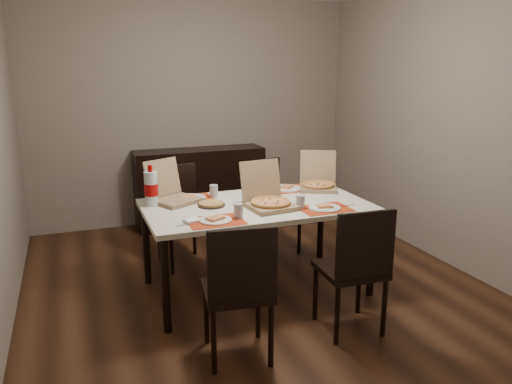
# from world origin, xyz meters

# --- Properties ---
(ground) EXTENTS (3.80, 4.00, 0.02)m
(ground) POSITION_xyz_m (0.00, 0.00, -0.01)
(ground) COLOR #412414
(ground) RESTS_ON ground
(room_walls) EXTENTS (3.84, 4.02, 2.62)m
(room_walls) POSITION_xyz_m (0.00, 0.43, 1.73)
(room_walls) COLOR gray
(room_walls) RESTS_ON ground
(sideboard) EXTENTS (1.50, 0.40, 0.90)m
(sideboard) POSITION_xyz_m (0.00, 1.78, 0.45)
(sideboard) COLOR black
(sideboard) RESTS_ON ground
(dining_table) EXTENTS (1.80, 1.00, 0.75)m
(dining_table) POSITION_xyz_m (-0.02, -0.13, 0.68)
(dining_table) COLOR beige
(dining_table) RESTS_ON ground
(chair_near_left) EXTENTS (0.47, 0.47, 0.93)m
(chair_near_left) POSITION_xyz_m (-0.49, -1.08, 0.51)
(chair_near_left) COLOR black
(chair_near_left) RESTS_ON ground
(chair_near_right) EXTENTS (0.44, 0.44, 0.93)m
(chair_near_right) POSITION_xyz_m (0.37, -1.04, 0.51)
(chair_near_right) COLOR black
(chair_near_right) RESTS_ON ground
(chair_far_left) EXTENTS (0.47, 0.47, 0.93)m
(chair_far_left) POSITION_xyz_m (-0.48, 0.70, 0.51)
(chair_far_left) COLOR black
(chair_far_left) RESTS_ON ground
(chair_far_right) EXTENTS (0.52, 0.52, 0.93)m
(chair_far_right) POSITION_xyz_m (0.43, 0.66, 0.51)
(chair_far_right) COLOR black
(chair_far_right) RESTS_ON ground
(setting_near_left) EXTENTS (0.51, 0.30, 0.11)m
(setting_near_left) POSITION_xyz_m (-0.43, -0.46, 0.77)
(setting_near_left) COLOR #BB2C0C
(setting_near_left) RESTS_ON dining_table
(setting_near_right) EXTENTS (0.50, 0.30, 0.11)m
(setting_near_right) POSITION_xyz_m (0.39, -0.44, 0.77)
(setting_near_right) COLOR #BB2C0C
(setting_near_right) RESTS_ON dining_table
(setting_far_left) EXTENTS (0.50, 0.30, 0.11)m
(setting_far_left) POSITION_xyz_m (-0.46, 0.20, 0.77)
(setting_far_left) COLOR #BB2C0C
(setting_far_left) RESTS_ON dining_table
(setting_far_right) EXTENTS (0.49, 0.30, 0.11)m
(setting_far_right) POSITION_xyz_m (0.37, 0.22, 0.77)
(setting_far_right) COLOR #BB2C0C
(setting_far_right) RESTS_ON dining_table
(napkin_loose) EXTENTS (0.15, 0.15, 0.02)m
(napkin_loose) POSITION_xyz_m (0.10, -0.11, 0.76)
(napkin_loose) COLOR white
(napkin_loose) RESTS_ON dining_table
(pizza_box_center) EXTENTS (0.39, 0.43, 0.35)m
(pizza_box_center) POSITION_xyz_m (0.04, -0.26, 0.81)
(pizza_box_center) COLOR #846B4C
(pizza_box_center) RESTS_ON dining_table
(pizza_box_right) EXTENTS (0.45, 0.47, 0.33)m
(pizza_box_right) POSITION_xyz_m (0.69, 0.15, 0.80)
(pizza_box_right) COLOR #846B4C
(pizza_box_right) RESTS_ON dining_table
(pizza_box_left) EXTENTS (0.47, 0.49, 0.34)m
(pizza_box_left) POSITION_xyz_m (-0.64, 0.18, 0.81)
(pizza_box_left) COLOR #846B4C
(pizza_box_left) RESTS_ON dining_table
(faina_plate) EXTENTS (0.22, 0.22, 0.03)m
(faina_plate) POSITION_xyz_m (-0.37, -0.06, 0.76)
(faina_plate) COLOR black
(faina_plate) RESTS_ON dining_table
(dip_bowl) EXTENTS (0.17, 0.17, 0.03)m
(dip_bowl) POSITION_xyz_m (0.15, 0.09, 0.77)
(dip_bowl) COLOR white
(dip_bowl) RESTS_ON dining_table
(soda_bottle) EXTENTS (0.11, 0.11, 0.33)m
(soda_bottle) POSITION_xyz_m (-0.82, 0.11, 0.89)
(soda_bottle) COLOR silver
(soda_bottle) RESTS_ON dining_table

